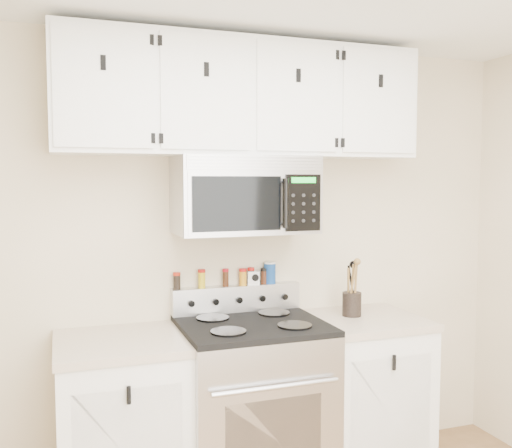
{
  "coord_description": "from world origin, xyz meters",
  "views": [
    {
      "loc": [
        -0.98,
        -1.4,
        1.71
      ],
      "look_at": [
        0.03,
        1.45,
        1.48
      ],
      "focal_mm": 40.0,
      "sensor_mm": 36.0,
      "label": 1
    }
  ],
  "objects_px": {
    "range": "(253,407)",
    "microwave": "(245,195)",
    "utensil_crock": "(352,302)",
    "salt_canister": "(270,273)"
  },
  "relations": [
    {
      "from": "range",
      "to": "microwave",
      "type": "relative_size",
      "value": 1.45
    },
    {
      "from": "utensil_crock",
      "to": "microwave",
      "type": "bearing_deg",
      "value": 174.68
    },
    {
      "from": "range",
      "to": "utensil_crock",
      "type": "xyz_separation_m",
      "value": [
        0.64,
        0.07,
        0.51
      ]
    },
    {
      "from": "salt_canister",
      "to": "range",
      "type": "bearing_deg",
      "value": -126.11
    },
    {
      "from": "microwave",
      "to": "range",
      "type": "bearing_deg",
      "value": -90.23
    },
    {
      "from": "range",
      "to": "microwave",
      "type": "bearing_deg",
      "value": 89.77
    },
    {
      "from": "microwave",
      "to": "utensil_crock",
      "type": "height_order",
      "value": "microwave"
    },
    {
      "from": "utensil_crock",
      "to": "salt_canister",
      "type": "relative_size",
      "value": 2.53
    },
    {
      "from": "range",
      "to": "utensil_crock",
      "type": "height_order",
      "value": "utensil_crock"
    },
    {
      "from": "range",
      "to": "salt_canister",
      "type": "xyz_separation_m",
      "value": [
        0.21,
        0.28,
        0.68
      ]
    }
  ]
}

